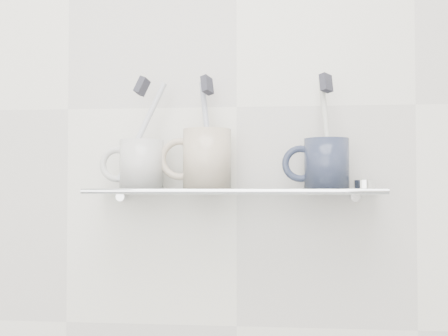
# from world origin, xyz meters

# --- Properties ---
(wall_back) EXTENTS (2.50, 0.00, 2.50)m
(wall_back) POSITION_xyz_m (0.00, 1.10, 1.25)
(wall_back) COLOR silver
(wall_back) RESTS_ON ground
(shelf_glass) EXTENTS (0.50, 0.12, 0.01)m
(shelf_glass) POSITION_xyz_m (0.00, 1.04, 1.10)
(shelf_glass) COLOR silver
(shelf_glass) RESTS_ON wall_back
(shelf_rail) EXTENTS (0.50, 0.01, 0.01)m
(shelf_rail) POSITION_xyz_m (0.00, 0.98, 1.10)
(shelf_rail) COLOR silver
(shelf_rail) RESTS_ON shelf_glass
(bracket_left) EXTENTS (0.02, 0.03, 0.02)m
(bracket_left) POSITION_xyz_m (-0.21, 1.09, 1.09)
(bracket_left) COLOR silver
(bracket_left) RESTS_ON wall_back
(bracket_right) EXTENTS (0.02, 0.03, 0.02)m
(bracket_right) POSITION_xyz_m (0.21, 1.09, 1.09)
(bracket_right) COLOR silver
(bracket_right) RESTS_ON wall_back
(mug_left) EXTENTS (0.09, 0.09, 0.09)m
(mug_left) POSITION_xyz_m (-0.16, 1.04, 1.14)
(mug_left) COLOR silver
(mug_left) RESTS_ON shelf_glass
(mug_left_handle) EXTENTS (0.06, 0.01, 0.06)m
(mug_left_handle) POSITION_xyz_m (-0.21, 1.04, 1.14)
(mug_left_handle) COLOR silver
(mug_left_handle) RESTS_ON mug_left
(toothbrush_left) EXTENTS (0.09, 0.04, 0.18)m
(toothbrush_left) POSITION_xyz_m (-0.16, 1.04, 1.20)
(toothbrush_left) COLOR silver
(toothbrush_left) RESTS_ON mug_left
(bristles_left) EXTENTS (0.03, 0.03, 0.04)m
(bristles_left) POSITION_xyz_m (-0.16, 1.04, 1.28)
(bristles_left) COLOR #2D2D37
(bristles_left) RESTS_ON toothbrush_left
(mug_center) EXTENTS (0.11, 0.11, 0.10)m
(mug_center) POSITION_xyz_m (-0.05, 1.04, 1.15)
(mug_center) COLOR silver
(mug_center) RESTS_ON shelf_glass
(mug_center_handle) EXTENTS (0.07, 0.01, 0.07)m
(mug_center_handle) POSITION_xyz_m (-0.10, 1.04, 1.15)
(mug_center_handle) COLOR silver
(mug_center_handle) RESTS_ON mug_center
(toothbrush_center) EXTENTS (0.04, 0.07, 0.18)m
(toothbrush_center) POSITION_xyz_m (-0.05, 1.04, 1.20)
(toothbrush_center) COLOR #9399AF
(toothbrush_center) RESTS_ON mug_center
(bristles_center) EXTENTS (0.02, 0.03, 0.04)m
(bristles_center) POSITION_xyz_m (-0.05, 1.04, 1.28)
(bristles_center) COLOR #2D2D37
(bristles_center) RESTS_ON toothbrush_center
(mug_right) EXTENTS (0.10, 0.10, 0.09)m
(mug_right) POSITION_xyz_m (0.16, 1.04, 1.14)
(mug_right) COLOR #1E283E
(mug_right) RESTS_ON shelf_glass
(mug_right_handle) EXTENTS (0.06, 0.01, 0.06)m
(mug_right_handle) POSITION_xyz_m (0.11, 1.04, 1.14)
(mug_right_handle) COLOR #1E283E
(mug_right_handle) RESTS_ON mug_right
(toothbrush_right) EXTENTS (0.03, 0.05, 0.19)m
(toothbrush_right) POSITION_xyz_m (0.16, 1.04, 1.20)
(toothbrush_right) COLOR beige
(toothbrush_right) RESTS_ON mug_right
(bristles_right) EXTENTS (0.03, 0.03, 0.03)m
(bristles_right) POSITION_xyz_m (0.16, 1.04, 1.28)
(bristles_right) COLOR #2D2D37
(bristles_right) RESTS_ON toothbrush_right
(chrome_cap) EXTENTS (0.04, 0.04, 0.01)m
(chrome_cap) POSITION_xyz_m (0.22, 1.04, 1.11)
(chrome_cap) COLOR silver
(chrome_cap) RESTS_ON shelf_glass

